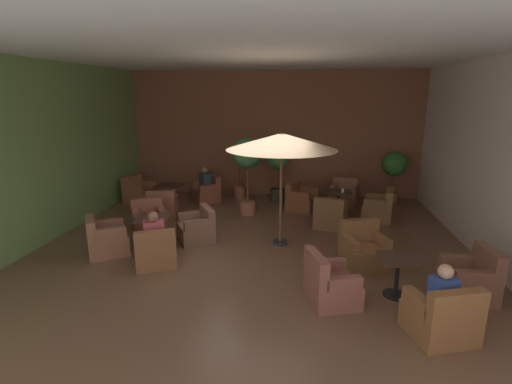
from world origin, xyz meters
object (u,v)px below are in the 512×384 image
object	(u,v)px
armchair_front_right_east	(149,221)
armchair_mid_center_south	(470,280)
armchair_front_left_north	(379,208)
patron_blue_shirt	(154,231)
armchair_rear_right_north	(207,192)
armchair_mid_center_north	(330,285)
armchair_front_left_west	(330,215)
cafe_table_rear_right	(170,190)
armchair_rear_right_south	(163,208)
iced_drink_cup	(343,191)
patron_by_window	(205,180)
armchair_front_right_south	(106,240)
armchair_mid_center_west	(364,251)
potted_tree_left_corner	(239,162)
cafe_table_front_left	(338,196)
armchair_front_right_north	(197,229)
cafe_table_front_right	(153,224)
potted_tree_mid_left	(247,160)
armchair_front_left_south	(301,200)
armchair_front_left_east	(344,195)
potted_tree_right_corner	(278,165)
patron_with_friend	(443,289)
cafe_table_mid_center	(398,269)
armchair_front_right_west	(155,251)
armchair_rear_right_east	(139,193)
potted_tree_mid_right	(394,167)
armchair_mid_center_east	(442,317)
patio_umbrella_tall_red	(282,142)

from	to	relation	value
armchair_front_right_east	armchair_mid_center_south	world-z (taller)	armchair_mid_center_south
armchair_front_left_north	patron_blue_shirt	xyz separation A→B (m)	(-4.91, -3.54, 0.39)
armchair_rear_right_north	armchair_mid_center_north	bearing A→B (deg)	-58.09
armchair_front_left_west	cafe_table_rear_right	bearing A→B (deg)	165.05
cafe_table_rear_right	armchair_rear_right_north	bearing A→B (deg)	37.23
armchair_rear_right_south	iced_drink_cup	bearing A→B (deg)	10.62
patron_by_window	armchair_mid_center_south	bearing A→B (deg)	-41.51
armchair_front_right_south	armchair_mid_center_west	size ratio (longest dim) A/B	1.05
armchair_mid_center_south	potted_tree_left_corner	size ratio (longest dim) A/B	0.49
armchair_front_left_west	armchair_rear_right_north	size ratio (longest dim) A/B	0.87
cafe_table_front_left	armchair_front_right_north	xyz separation A→B (m)	(-3.37, -2.41, -0.25)
potted_tree_left_corner	armchair_rear_right_north	bearing A→B (deg)	-152.13
cafe_table_front_right	potted_tree_left_corner	size ratio (longest dim) A/B	0.42
potted_tree_mid_left	armchair_mid_center_north	bearing A→B (deg)	-65.67
cafe_table_front_left	armchair_front_left_south	size ratio (longest dim) A/B	0.71
patron_blue_shirt	armchair_front_left_east	bearing A→B (deg)	49.81
armchair_front_right_north	patron_by_window	distance (m)	3.39
armchair_front_right_east	potted_tree_right_corner	size ratio (longest dim) A/B	0.61
cafe_table_front_right	patron_blue_shirt	world-z (taller)	patron_blue_shirt
armchair_front_right_south	armchair_front_left_east	bearing A→B (deg)	40.20
armchair_mid_center_west	patron_by_window	bearing A→B (deg)	135.83
potted_tree_right_corner	patron_with_friend	size ratio (longest dim) A/B	2.60
armchair_front_right_north	cafe_table_mid_center	distance (m)	4.52
armchair_front_right_south	armchair_front_right_west	bearing A→B (deg)	-17.18
armchair_front_right_south	armchair_rear_right_south	distance (m)	2.47
cafe_table_front_left	armchair_front_right_south	bearing A→B (deg)	-145.90
armchair_front_left_south	armchair_mid_center_west	bearing A→B (deg)	-70.93
armchair_front_right_east	armchair_rear_right_south	distance (m)	1.06
cafe_table_front_right	potted_tree_right_corner	xyz separation A→B (m)	(2.42, 4.21, 0.63)
armchair_rear_right_east	patron_blue_shirt	distance (m)	4.87
cafe_table_front_right	armchair_front_right_north	distance (m)	1.02
armchair_mid_center_north	potted_tree_mid_right	distance (m)	6.81
armchair_rear_right_east	armchair_rear_right_south	size ratio (longest dim) A/B	1.07
armchair_rear_right_north	patron_with_friend	size ratio (longest dim) A/B	1.59
armchair_front_left_north	armchair_mid_center_south	distance (m)	4.17
armchair_front_left_south	patron_with_friend	size ratio (longest dim) A/B	1.55
armchair_mid_center_east	potted_tree_mid_left	world-z (taller)	potted_tree_mid_left
patio_umbrella_tall_red	potted_tree_left_corner	world-z (taller)	patio_umbrella_tall_red
armchair_front_left_south	armchair_front_left_east	bearing A→B (deg)	27.01
armchair_front_right_east	potted_tree_mid_left	size ratio (longest dim) A/B	0.49
armchair_front_left_north	potted_tree_left_corner	distance (m)	4.53
armchair_front_left_north	armchair_rear_right_east	xyz separation A→B (m)	(-7.17, 0.76, -0.01)
cafe_table_mid_center	cafe_table_rear_right	distance (m)	7.27
armchair_front_right_south	patio_umbrella_tall_red	bearing A→B (deg)	16.33
armchair_rear_right_east	armchair_mid_center_east	bearing A→B (deg)	-40.40
potted_tree_right_corner	armchair_front_right_south	bearing A→B (deg)	-124.63
armchair_front_right_east	armchair_rear_right_east	size ratio (longest dim) A/B	1.10
armchair_mid_center_west	cafe_table_rear_right	distance (m)	6.29
armchair_front_left_north	patron_with_friend	world-z (taller)	patron_with_friend
armchair_mid_center_west	armchair_mid_center_south	bearing A→B (deg)	-32.99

